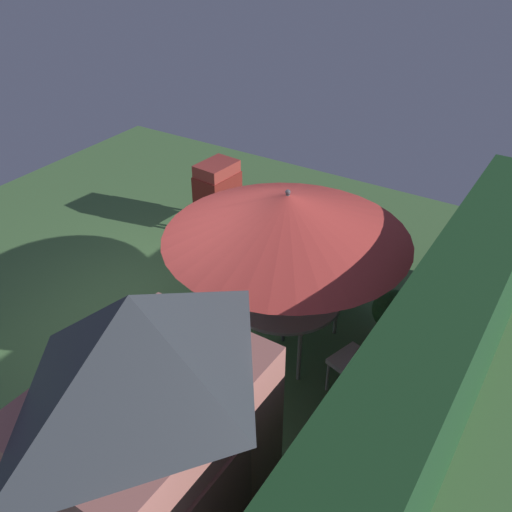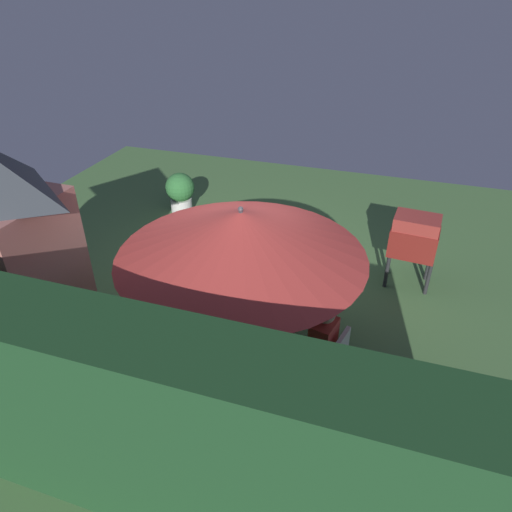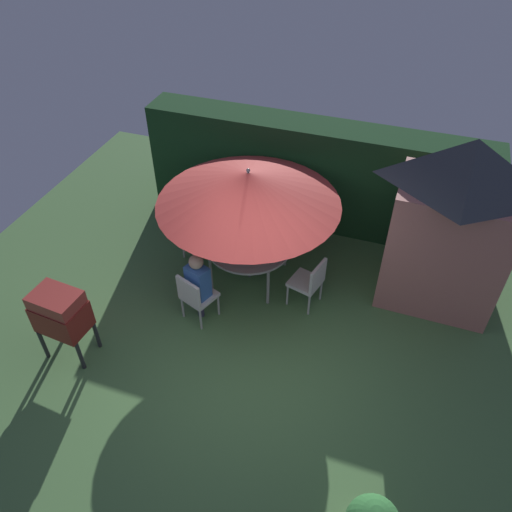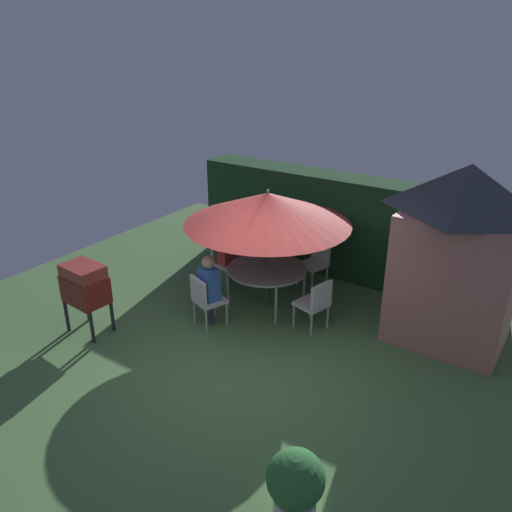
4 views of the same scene
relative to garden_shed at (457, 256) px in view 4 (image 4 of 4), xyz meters
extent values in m
plane|color=#47703D|center=(-2.47, -2.07, -1.47)|extent=(11.00, 11.00, 0.00)
cube|color=#193D1E|center=(-2.47, 1.43, -0.46)|extent=(6.33, 0.76, 2.02)
cube|color=#B26B60|center=(0.00, 0.00, -0.41)|extent=(1.75, 1.26, 2.12)
pyramid|color=#33383D|center=(0.00, 0.00, 1.03)|extent=(1.85, 1.34, 0.76)
cube|color=brown|center=(0.01, 0.62, -0.64)|extent=(0.72, 0.04, 1.65)
cylinder|color=#B2ADA3|center=(-3.02, -0.59, -0.77)|extent=(1.42, 1.42, 0.04)
cylinder|color=gray|center=(-3.51, -1.08, -1.13)|extent=(0.05, 0.05, 0.68)
cylinder|color=gray|center=(-2.52, -1.08, -1.13)|extent=(0.05, 0.05, 0.68)
cylinder|color=gray|center=(-3.51, -0.09, -1.13)|extent=(0.05, 0.05, 0.68)
cylinder|color=gray|center=(-2.52, -0.09, -1.13)|extent=(0.05, 0.05, 0.68)
cylinder|color=#4C4C51|center=(-3.02, -0.59, -0.42)|extent=(0.04, 0.04, 2.11)
cone|color=#B73833|center=(-3.02, -0.59, 0.37)|extent=(2.87, 2.87, 0.54)
sphere|color=#4C4C51|center=(-3.02, -0.59, 0.67)|extent=(0.06, 0.06, 0.06)
cube|color=maroon|center=(-4.96, -2.98, -0.70)|extent=(0.74, 0.56, 0.45)
cube|color=maroon|center=(-4.96, -2.98, -0.37)|extent=(0.70, 0.53, 0.20)
cylinder|color=#262628|center=(-5.27, -3.19, -1.20)|extent=(0.06, 0.06, 0.55)
cylinder|color=#262628|center=(-4.65, -3.19, -1.20)|extent=(0.06, 0.06, 0.55)
cylinder|color=#262628|center=(-5.27, -2.77, -1.20)|extent=(0.06, 0.06, 0.55)
cylinder|color=#262628|center=(-4.65, -2.77, -1.20)|extent=(0.06, 0.06, 0.55)
cube|color=silver|center=(-4.07, -0.34, -1.02)|extent=(0.55, 0.55, 0.06)
cube|color=silver|center=(-4.27, -0.30, -0.80)|extent=(0.15, 0.46, 0.45)
cylinder|color=#AFABA3|center=(-4.22, -0.10, -1.25)|extent=(0.04, 0.04, 0.45)
cylinder|color=#AFABA3|center=(-4.31, -0.49, -1.25)|extent=(0.04, 0.04, 0.45)
cylinder|color=#AFABA3|center=(-3.83, -0.19, -1.25)|extent=(0.04, 0.04, 0.45)
cylinder|color=#AFABA3|center=(-3.92, -0.58, -1.25)|extent=(0.04, 0.04, 0.45)
cube|color=silver|center=(-3.44, -1.70, -1.02)|extent=(0.59, 0.59, 0.06)
cube|color=silver|center=(-3.52, -1.89, -0.80)|extent=(0.45, 0.21, 0.45)
cylinder|color=#AFABA3|center=(-3.70, -1.81, -1.25)|extent=(0.04, 0.04, 0.45)
cylinder|color=#AFABA3|center=(-3.33, -1.95, -1.25)|extent=(0.04, 0.04, 0.45)
cylinder|color=#AFABA3|center=(-3.56, -1.44, -1.25)|extent=(0.04, 0.04, 0.45)
cylinder|color=#AFABA3|center=(-3.18, -1.58, -1.25)|extent=(0.04, 0.04, 0.45)
cube|color=silver|center=(-1.97, -0.87, -1.02)|extent=(0.56, 0.56, 0.06)
cube|color=silver|center=(-1.76, -0.92, -0.80)|extent=(0.17, 0.46, 0.45)
cylinder|color=#AFABA3|center=(-1.82, -1.11, -1.25)|extent=(0.04, 0.04, 0.45)
cylinder|color=#AFABA3|center=(-1.72, -0.72, -1.25)|extent=(0.04, 0.04, 0.45)
cylinder|color=#AFABA3|center=(-2.21, -1.01, -1.25)|extent=(0.04, 0.04, 0.45)
cylinder|color=#AFABA3|center=(-2.11, -0.62, -1.25)|extent=(0.04, 0.04, 0.45)
cube|color=silver|center=(-2.67, 0.53, -1.02)|extent=(0.57, 0.57, 0.06)
cube|color=silver|center=(-2.61, 0.73, -0.80)|extent=(0.45, 0.18, 0.45)
cylinder|color=#AFABA3|center=(-2.42, 0.66, -1.25)|extent=(0.04, 0.04, 0.45)
cylinder|color=#AFABA3|center=(-2.81, 0.78, -1.25)|extent=(0.04, 0.04, 0.45)
cylinder|color=#AFABA3|center=(-2.54, 0.28, -1.25)|extent=(0.04, 0.04, 0.45)
cylinder|color=#AFABA3|center=(-2.92, 0.40, -1.25)|extent=(0.04, 0.04, 0.45)
cylinder|color=#936651|center=(-3.64, 0.60, -1.29)|extent=(0.35, 0.35, 0.37)
sphere|color=#2D6B33|center=(-3.64, 0.60, -0.88)|extent=(0.51, 0.51, 0.51)
cylinder|color=silver|center=(-0.36, -4.23, -1.32)|extent=(0.44, 0.44, 0.29)
sphere|color=#2D6B33|center=(-0.36, -4.23, -0.92)|extent=(0.59, 0.59, 0.59)
cube|color=#CC3D33|center=(-4.07, -0.34, -0.72)|extent=(0.31, 0.39, 0.55)
sphere|color=tan|center=(-4.07, -0.34, -0.32)|extent=(0.22, 0.22, 0.22)
cylinder|color=#383347|center=(-4.07, -0.34, -1.23)|extent=(0.10, 0.10, 0.48)
cube|color=#3866B2|center=(-3.44, -1.70, -0.72)|extent=(0.40, 0.35, 0.55)
sphere|color=tan|center=(-3.44, -1.70, -0.32)|extent=(0.22, 0.22, 0.22)
cylinder|color=#383347|center=(-3.44, -1.70, -1.23)|extent=(0.10, 0.10, 0.48)
camera|label=1|loc=(1.91, 2.12, 3.48)|focal=40.03mm
camera|label=2|loc=(-4.58, 3.65, 2.87)|focal=32.58mm
camera|label=3|loc=(-0.83, -6.60, 4.58)|focal=35.32mm
camera|label=4|loc=(1.34, -7.50, 3.07)|focal=35.57mm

